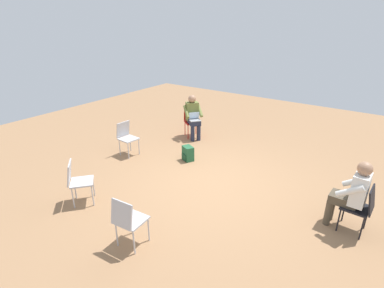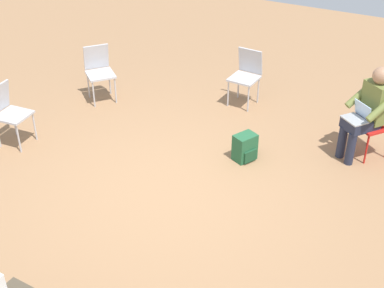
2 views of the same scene
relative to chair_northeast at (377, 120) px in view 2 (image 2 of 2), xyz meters
The scene contains 7 objects.
ground_plane 2.84m from the chair_northeast, 135.68° to the right, with size 15.17×15.17×0.00m, color #99704C.
chair_northeast is the anchor object (origin of this frame).
chair_north 2.10m from the chair_northeast, 164.62° to the left, with size 0.43×0.46×0.85m.
chair_west 4.80m from the chair_northeast, 155.74° to the right, with size 0.47×0.43×0.85m.
chair_northwest 4.10m from the chair_northeast, behind, with size 0.59×0.58×0.85m.
person_with_laptop 0.26m from the chair_northeast, 128.45° to the right, with size 0.63×0.64×1.24m.
backpack_near_laptop_user 1.73m from the chair_northeast, 147.38° to the right, with size 0.31×0.34×0.36m.
Camera 2 is at (2.63, -4.42, 3.87)m, focal length 50.00 mm.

